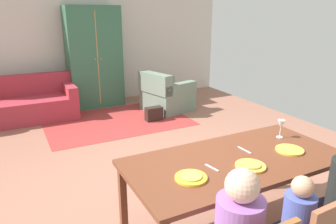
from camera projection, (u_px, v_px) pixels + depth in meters
name	position (u px, v px, depth m)	size (l,w,h in m)	color
ground_plane	(146.00, 158.00, 4.47)	(6.62, 6.56, 0.02)	#95614E
back_wall	(84.00, 42.00, 6.87)	(6.62, 0.10, 2.70)	beige
dining_table	(236.00, 165.00, 2.76)	(1.94, 0.94, 0.76)	brown
plate_near_man	(191.00, 178.00, 2.40)	(0.25, 0.25, 0.02)	yellow
pizza_near_man	(191.00, 176.00, 2.40)	(0.17, 0.17, 0.01)	gold
plate_near_child	(250.00, 166.00, 2.59)	(0.25, 0.25, 0.02)	yellow
pizza_near_child	(251.00, 164.00, 2.58)	(0.17, 0.17, 0.01)	gold
plate_near_woman	(290.00, 150.00, 2.89)	(0.25, 0.25, 0.02)	yellow
wine_glass	(281.00, 125.00, 3.16)	(0.07, 0.07, 0.19)	silver
fork	(212.00, 168.00, 2.57)	(0.02, 0.15, 0.01)	silver
knife	(244.00, 150.00, 2.90)	(0.01, 0.17, 0.01)	silver
area_rug	(117.00, 121.00, 5.98)	(2.60, 1.80, 0.01)	#9F312F
couch	(26.00, 104.00, 5.96)	(1.81, 0.86, 0.82)	#A02C3A
armchair	(166.00, 95.00, 6.53)	(1.05, 1.04, 0.82)	slate
armoire	(94.00, 57.00, 6.68)	(1.10, 0.59, 2.10)	#32654A
handbag	(154.00, 114.00, 5.96)	(0.32, 0.16, 0.26)	black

